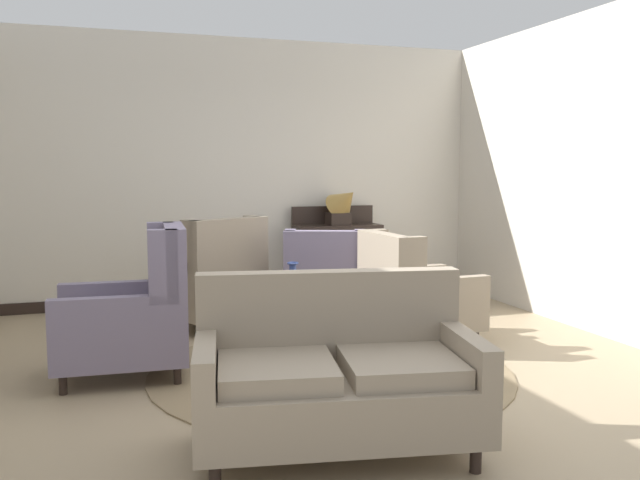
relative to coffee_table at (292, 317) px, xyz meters
name	(u,v)px	position (x,y,z in m)	size (l,w,h in m)	color
ground	(344,383)	(0.22, -0.56, -0.37)	(8.97, 8.97, 0.00)	#9E896B
wall_back	(248,171)	(0.22, 2.64, 1.11)	(5.62, 0.08, 2.96)	silver
wall_right	(580,172)	(2.96, 0.40, 1.11)	(0.08, 4.49, 2.96)	silver
baseboard_back	(251,295)	(0.22, 2.58, -0.31)	(5.46, 0.03, 0.12)	black
area_rug	(331,370)	(0.22, -0.26, -0.37)	(2.71, 2.71, 0.01)	#847051
coffee_table	(292,317)	(0.00, 0.00, 0.00)	(0.86, 0.86, 0.46)	black
porcelain_vase	(293,288)	(0.01, 0.03, 0.23)	(0.15, 0.15, 0.34)	#384C93
settee	(337,378)	(-0.20, -1.61, 0.03)	(1.61, 1.02, 0.95)	gray
armchair_near_sideboard	(413,296)	(1.18, 0.31, 0.04)	(0.93, 0.83, 0.97)	gray
armchair_far_left	(214,281)	(-0.38, 1.38, 0.08)	(1.09, 1.07, 1.06)	gray
armchair_near_window	(135,316)	(-1.18, 0.06, 0.08)	(0.96, 0.78, 1.11)	slate
armchair_back_corner	(325,283)	(0.65, 1.13, 0.04)	(0.99, 1.04, 0.95)	slate
sideboard	(337,257)	(1.20, 2.34, 0.12)	(1.00, 0.38, 1.08)	black
gramophone	(344,203)	(1.25, 2.25, 0.75)	(0.49, 0.54, 0.52)	black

